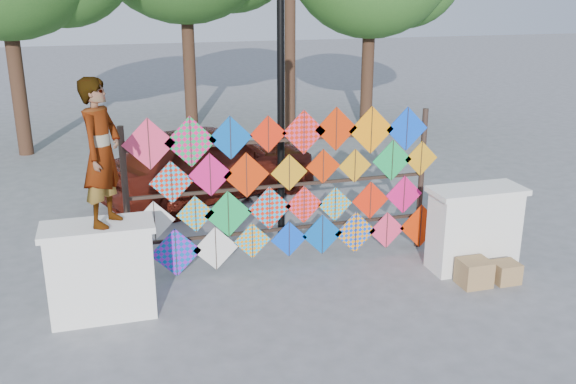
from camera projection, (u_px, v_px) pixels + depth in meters
The scene contains 9 objects.
ground at pixel (298, 284), 9.29m from camera, with size 80.00×80.00×0.00m, color gray.
parapet_left at pixel (101, 270), 8.20m from camera, with size 1.40×0.65×1.28m.
parapet_right at pixel (474, 228), 9.62m from camera, with size 1.40×0.65×1.28m.
kite_rack at pixel (289, 188), 9.60m from camera, with size 4.96×0.24×2.42m.
vendor_woman at pixel (101, 153), 7.76m from camera, with size 0.67×0.44×1.83m, color #99999E.
sedan at pixel (210, 161), 12.78m from camera, with size 1.80×4.48×1.53m, color #57180F.
lamppost at pixel (281, 78), 10.36m from camera, with size 0.28×0.28×4.46m.
cardboard_box_near at pixel (474, 273), 9.19m from camera, with size 0.43×0.38×0.38m, color #9C734B.
cardboard_box_far at pixel (505, 272), 9.30m from camera, with size 0.36×0.33×0.30m, color #9C734B.
Camera 1 is at (-2.47, -8.05, 4.15)m, focal length 40.00 mm.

